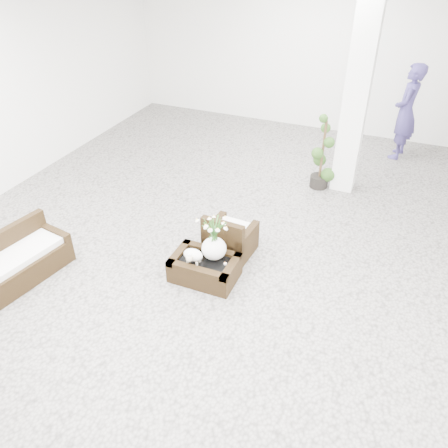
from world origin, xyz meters
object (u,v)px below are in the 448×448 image
at_px(coffee_table, 205,269).
at_px(loveseat, 21,256).
at_px(armchair, 231,233).
at_px(topiary, 323,153).

xyz_separation_m(coffee_table, loveseat, (-2.35, -0.94, 0.19)).
relative_size(armchair, loveseat, 0.55).
relative_size(loveseat, topiary, 0.92).
relative_size(armchair, topiary, 0.50).
bearing_deg(coffee_table, loveseat, -158.23).
distance_m(coffee_table, armchair, 0.72).
bearing_deg(loveseat, topiary, -27.91).
height_order(coffee_table, loveseat, loveseat).
bearing_deg(topiary, coffee_table, -105.10).
bearing_deg(armchair, coffee_table, 85.52).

